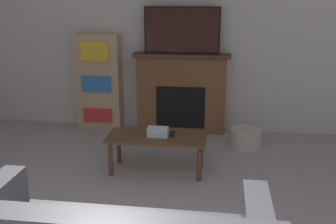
{
  "coord_description": "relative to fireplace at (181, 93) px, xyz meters",
  "views": [
    {
      "loc": [
        0.47,
        -1.28,
        1.88
      ],
      "look_at": [
        -0.05,
        2.54,
        0.72
      ],
      "focal_mm": 42.0,
      "sensor_mm": 36.0,
      "label": 1
    }
  ],
  "objects": [
    {
      "name": "remote_control",
      "position": [
        0.04,
        -1.3,
        -0.14
      ],
      "size": [
        0.04,
        0.15,
        0.02
      ],
      "color": "black",
      "rests_on": "coffee_table"
    },
    {
      "name": "coffee_table",
      "position": [
        -0.12,
        -1.38,
        -0.2
      ],
      "size": [
        1.07,
        0.47,
        0.41
      ],
      "color": "brown",
      "rests_on": "ground_plane"
    },
    {
      "name": "storage_basket",
      "position": [
        0.89,
        -0.5,
        -0.44
      ],
      "size": [
        0.4,
        0.4,
        0.23
      ],
      "color": "#BCB29E",
      "rests_on": "ground_plane"
    },
    {
      "name": "wall_back",
      "position": [
        0.07,
        0.14,
        0.79
      ],
      "size": [
        6.84,
        0.06,
        2.7
      ],
      "color": "beige",
      "rests_on": "ground_plane"
    },
    {
      "name": "fireplace",
      "position": [
        0.0,
        0.0,
        0.0
      ],
      "size": [
        1.32,
        0.28,
        1.1
      ],
      "color": "brown",
      "rests_on": "ground_plane"
    },
    {
      "name": "bookshelf",
      "position": [
        -1.17,
        -0.02,
        0.12
      ],
      "size": [
        0.62,
        0.29,
        1.36
      ],
      "color": "tan",
      "rests_on": "ground_plane"
    },
    {
      "name": "tissue_box",
      "position": [
        -0.11,
        -1.38,
        -0.1
      ],
      "size": [
        0.22,
        0.12,
        0.1
      ],
      "color": "silver",
      "rests_on": "coffee_table"
    },
    {
      "name": "tv",
      "position": [
        -0.0,
        -0.02,
        0.86
      ],
      "size": [
        1.01,
        0.03,
        0.62
      ],
      "color": "black",
      "rests_on": "fireplace"
    }
  ]
}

